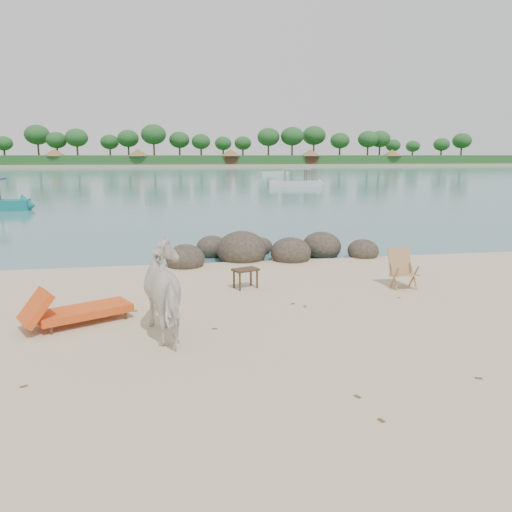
{
  "coord_description": "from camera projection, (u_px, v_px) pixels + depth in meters",
  "views": [
    {
      "loc": [
        -1.0,
        -8.0,
        3.05
      ],
      "look_at": [
        0.78,
        2.0,
        1.0
      ],
      "focal_mm": 35.0,
      "sensor_mm": 36.0,
      "label": 1
    }
  ],
  "objects": [
    {
      "name": "water",
      "position": [
        172.0,
        172.0,
        95.35
      ],
      "size": [
        400.0,
        400.0,
        0.0
      ],
      "primitive_type": "plane",
      "color": "#396C73",
      "rests_on": "ground"
    },
    {
      "name": "far_shore",
      "position": [
        169.0,
        164.0,
        172.56
      ],
      "size": [
        420.0,
        90.0,
        1.4
      ],
      "primitive_type": "cube",
      "color": "tan",
      "rests_on": "ground"
    },
    {
      "name": "far_scenery",
      "position": [
        169.0,
        155.0,
        139.8
      ],
      "size": [
        420.0,
        18.0,
        9.5
      ],
      "color": "#1E4C1E",
      "rests_on": "ground"
    },
    {
      "name": "boulders",
      "position": [
        265.0,
        251.0,
        15.04
      ],
      "size": [
        6.41,
        2.91,
        1.12
      ],
      "rotation": [
        0.0,
        0.0,
        -0.26
      ],
      "color": "#312A21",
      "rests_on": "ground"
    },
    {
      "name": "cow",
      "position": [
        171.0,
        292.0,
        8.46
      ],
      "size": [
        1.3,
        2.0,
        1.56
      ],
      "primitive_type": "imported",
      "rotation": [
        0.0,
        0.0,
        3.41
      ],
      "color": "white",
      "rests_on": "ground"
    },
    {
      "name": "side_table",
      "position": [
        246.0,
        280.0,
        11.53
      ],
      "size": [
        0.67,
        0.55,
        0.46
      ],
      "primitive_type": null,
      "rotation": [
        0.0,
        0.0,
        0.38
      ],
      "color": "#382A16",
      "rests_on": "ground"
    },
    {
      "name": "lounge_chair",
      "position": [
        84.0,
        308.0,
        9.15
      ],
      "size": [
        2.18,
        1.59,
        0.62
      ],
      "primitive_type": null,
      "rotation": [
        0.0,
        0.0,
        0.47
      ],
      "color": "red",
      "rests_on": "ground"
    },
    {
      "name": "deck_chair",
      "position": [
        404.0,
        271.0,
        11.48
      ],
      "size": [
        0.58,
        0.64,
        0.9
      ],
      "primitive_type": null,
      "rotation": [
        0.0,
        0.0,
        -0.01
      ],
      "color": "tan",
      "rests_on": "ground"
    },
    {
      "name": "boat_mid",
      "position": [
        295.0,
        172.0,
        49.94
      ],
      "size": [
        6.04,
        1.95,
        2.89
      ],
      "primitive_type": null,
      "rotation": [
        0.0,
        0.0,
        -0.11
      ],
      "color": "beige",
      "rests_on": "water"
    },
    {
      "name": "boat_far",
      "position": [
        273.0,
        173.0,
        78.88
      ],
      "size": [
        5.92,
        3.78,
        0.69
      ],
      "primitive_type": null,
      "rotation": [
        0.0,
        0.0,
        0.45
      ],
      "color": "#BABAB6",
      "rests_on": "water"
    },
    {
      "name": "dead_leaves",
      "position": [
        244.0,
        330.0,
        8.88
      ],
      "size": [
        7.75,
        6.53,
        0.0
      ],
      "color": "brown",
      "rests_on": "ground"
    }
  ]
}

